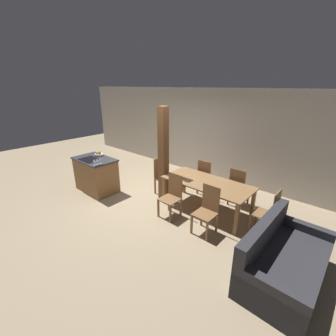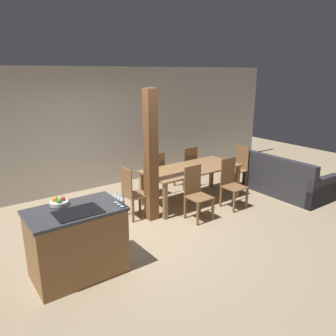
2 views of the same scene
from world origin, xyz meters
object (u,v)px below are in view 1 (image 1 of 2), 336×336
object	(u,v)px
dining_chair_foot_end	(269,212)
timber_post	(163,156)
fruit_bowl	(99,154)
dining_chair_head_end	(162,176)
wine_glass_middle	(97,160)
dining_table	(207,185)
kitchen_island	(96,175)
dining_chair_near_left	(172,195)
dining_chair_far_right	(238,187)
couch	(283,262)
wine_glass_far	(100,159)
dining_chair_far_left	(206,177)
wine_glass_near	(94,161)
dining_chair_near_right	(207,209)

from	to	relation	value
dining_chair_foot_end	timber_post	bearing A→B (deg)	-84.80
fruit_bowl	dining_chair_head_end	size ratio (longest dim) A/B	0.24
wine_glass_middle	dining_table	world-z (taller)	wine_glass_middle
kitchen_island	fruit_bowl	bearing A→B (deg)	118.11
kitchen_island	dining_table	xyz separation A→B (m)	(2.84, 1.10, 0.17)
dining_chair_near_left	dining_chair_far_right	distance (m)	1.64
fruit_bowl	dining_chair_foot_end	bearing A→B (deg)	11.36
dining_chair_near_left	couch	world-z (taller)	dining_chair_near_left
wine_glass_far	timber_post	bearing A→B (deg)	40.02
dining_chair_foot_end	timber_post	world-z (taller)	timber_post
wine_glass_middle	dining_chair_near_left	bearing A→B (deg)	18.70
dining_chair_far_left	dining_chair_foot_end	bearing A→B (deg)	159.71
fruit_bowl	couch	bearing A→B (deg)	-0.32
wine_glass_near	dining_chair_near_right	world-z (taller)	wine_glass_near
fruit_bowl	wine_glass_far	bearing A→B (deg)	-29.30
dining_chair_far_left	kitchen_island	bearing A→B (deg)	36.69
kitchen_island	fruit_bowl	distance (m)	0.57
dining_chair_head_end	dining_table	bearing A→B (deg)	-90.00
dining_chair_foot_end	fruit_bowl	bearing A→B (deg)	-78.64
dining_chair_far_left	couch	bearing A→B (deg)	146.57
dining_table	dining_chair_near_right	distance (m)	0.83
wine_glass_far	dining_chair_far_left	size ratio (longest dim) A/B	0.16
kitchen_island	wine_glass_middle	xyz separation A→B (m)	(0.52, -0.22, 0.59)
kitchen_island	dining_chair_near_left	distance (m)	2.42
kitchen_island	wine_glass_near	bearing A→B (deg)	-29.76
wine_glass_near	dining_chair_far_left	bearing A→B (deg)	48.04
wine_glass_far	couch	size ratio (longest dim) A/B	0.09
kitchen_island	wine_glass_far	world-z (taller)	wine_glass_far
wine_glass_middle	timber_post	bearing A→B (deg)	42.22
dining_table	dining_chair_head_end	size ratio (longest dim) A/B	2.08
fruit_bowl	wine_glass_middle	bearing A→B (deg)	-34.50
dining_chair_near_left	dining_chair_foot_end	world-z (taller)	same
dining_chair_head_end	wine_glass_far	bearing A→B (deg)	142.96
dining_chair_far_right	fruit_bowl	bearing A→B (deg)	24.50
dining_table	dining_chair_head_end	distance (m)	1.40
fruit_bowl	dining_chair_foot_end	world-z (taller)	fruit_bowl
wine_glass_middle	dining_chair_near_right	bearing A→B (deg)	12.83
dining_table	dining_chair_near_right	xyz separation A→B (m)	(0.45, -0.68, -0.14)
wine_glass_near	dining_chair_near_right	bearing A→B (deg)	14.40
wine_glass_near	dining_chair_far_left	xyz separation A→B (m)	(1.87, 2.08, -0.56)
dining_table	dining_chair_far_left	bearing A→B (deg)	123.66
wine_glass_far	dining_table	size ratio (longest dim) A/B	0.08
dining_table	timber_post	size ratio (longest dim) A/B	0.86
wine_glass_middle	timber_post	world-z (taller)	timber_post
wine_glass_far	dining_chair_head_end	distance (m)	1.64
dining_chair_far_right	timber_post	world-z (taller)	timber_post
fruit_bowl	wine_glass_middle	distance (m)	0.78
dining_chair_foot_end	timber_post	distance (m)	2.61
dining_chair_near_right	wine_glass_middle	bearing A→B (deg)	-167.17
wine_glass_middle	dining_chair_foot_end	bearing A→B (deg)	19.49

